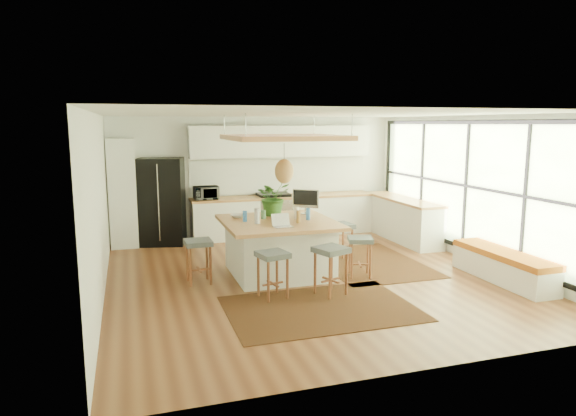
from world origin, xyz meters
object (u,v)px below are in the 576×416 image
object	(u,v)px
fridge	(162,201)
stool_right_front	(360,256)
island	(279,247)
laptop	(283,220)
island_plant	(273,200)
stool_near_right	(331,272)
microwave	(206,191)
stool_left_side	(199,262)
stool_right_back	(340,243)
monitor	(306,200)
stool_near_left	(273,275)

from	to	relation	value
fridge	stool_right_front	xyz separation A→B (m)	(2.99, -3.43, -0.57)
island	laptop	distance (m)	0.81
laptop	island_plant	xyz separation A→B (m)	(0.15, 1.08, 0.15)
stool_near_right	microwave	world-z (taller)	microwave
island_plant	stool_near_right	bearing A→B (deg)	-78.08
microwave	stool_left_side	bearing A→B (deg)	-104.27
stool_near_right	stool_right_front	world-z (taller)	stool_near_right
stool_right_back	monitor	bearing A→B (deg)	173.18
stool_right_front	microwave	size ratio (longest dim) A/B	1.32
stool_near_right	stool_right_front	distance (m)	1.09
fridge	stool_left_side	size ratio (longest dim) A/B	2.59
stool_right_back	monitor	size ratio (longest dim) A/B	1.48
island_plant	fridge	bearing A→B (deg)	127.25
stool_near_right	island_plant	world-z (taller)	island_plant
fridge	island_plant	size ratio (longest dim) A/B	2.70
stool_left_side	laptop	distance (m)	1.53
laptop	monitor	xyz separation A→B (m)	(0.74, 1.02, 0.14)
stool_near_right	stool_right_front	bearing A→B (deg)	41.10
island_plant	stool_right_front	bearing A→B (deg)	-41.98
fridge	stool_near_left	xyz separation A→B (m)	(1.30, -4.03, -0.57)
stool_near_left	stool_right_front	size ratio (longest dim) A/B	1.03
island	monitor	distance (m)	1.08
stool_left_side	island_plant	xyz separation A→B (m)	(1.43, 0.62, 0.84)
island	stool_right_front	distance (m)	1.38
island_plant	stool_right_back	bearing A→B (deg)	-6.27
stool_near_left	monitor	size ratio (longest dim) A/B	1.42
stool_right_front	stool_right_back	distance (m)	0.94
stool_near_left	monitor	bearing A→B (deg)	56.29
stool_right_front	monitor	xyz separation A→B (m)	(-0.61, 1.02, 0.83)
stool_near_left	microwave	xyz separation A→B (m)	(-0.36, 3.99, 0.74)
stool_right_back	stool_right_front	bearing A→B (deg)	-92.35
stool_left_side	laptop	bearing A→B (deg)	-19.77
stool_near_left	stool_near_right	size ratio (longest dim) A/B	0.95
stool_near_right	island_plant	size ratio (longest dim) A/B	1.08
island	stool_near_left	world-z (taller)	island
island	laptop	bearing A→B (deg)	-99.34
stool_near_left	stool_right_back	bearing A→B (deg)	41.64
stool_near_left	microwave	world-z (taller)	microwave
island	monitor	size ratio (longest dim) A/B	3.75
monitor	microwave	xyz separation A→B (m)	(-1.44, 2.38, -0.09)
stool_right_front	island	bearing A→B (deg)	156.19
fridge	stool_right_back	bearing A→B (deg)	-25.88
stool_right_back	stool_near_right	bearing A→B (deg)	-117.38
stool_right_back	stool_left_side	bearing A→B (deg)	-169.75
laptop	island_plant	distance (m)	1.10
island	stool_right_back	world-z (taller)	island
stool_near_left	stool_right_front	bearing A→B (deg)	19.34
stool_left_side	monitor	size ratio (longest dim) A/B	1.44
microwave	island	bearing A→B (deg)	-77.60
island	stool_left_side	bearing A→B (deg)	-176.05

